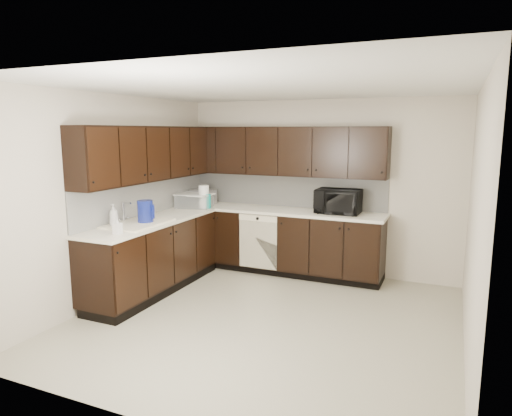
{
  "coord_description": "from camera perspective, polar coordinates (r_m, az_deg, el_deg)",
  "views": [
    {
      "loc": [
        1.81,
        -4.4,
        2.06
      ],
      "look_at": [
        -0.38,
        0.6,
        1.14
      ],
      "focal_mm": 32.0,
      "sensor_mm": 36.0,
      "label": 1
    }
  ],
  "objects": [
    {
      "name": "soap_bottle_a",
      "position": [
        5.23,
        -16.94,
        -2.16
      ],
      "size": [
        0.08,
        0.09,
        0.18
      ],
      "primitive_type": "imported",
      "rotation": [
        0.0,
        0.0,
        0.03
      ],
      "color": "gray",
      "rests_on": "countertop"
    },
    {
      "name": "wall_back",
      "position": [
        6.7,
        7.81,
        2.59
      ],
      "size": [
        4.0,
        0.02,
        2.5
      ],
      "primitive_type": "cube",
      "color": "beige",
      "rests_on": "floor"
    },
    {
      "name": "wall_left",
      "position": [
        5.88,
        -17.09,
        1.27
      ],
      "size": [
        0.02,
        4.0,
        2.5
      ],
      "primitive_type": "cube",
      "color": "beige",
      "rests_on": "floor"
    },
    {
      "name": "lower_cabinets",
      "position": [
        6.4,
        -3.34,
        -5.3
      ],
      "size": [
        3.0,
        2.8,
        0.9
      ],
      "color": "black",
      "rests_on": "floor"
    },
    {
      "name": "sink",
      "position": [
        5.73,
        -14.57,
        -2.57
      ],
      "size": [
        0.54,
        0.82,
        0.42
      ],
      "color": "#F7ECCA",
      "rests_on": "countertop"
    },
    {
      "name": "wall_right",
      "position": [
        4.47,
        25.67,
        -1.78
      ],
      "size": [
        0.02,
        4.0,
        2.5
      ],
      "primitive_type": "cube",
      "color": "beige",
      "rests_on": "floor"
    },
    {
      "name": "microwave",
      "position": [
        6.35,
        10.22,
        0.82
      ],
      "size": [
        0.6,
        0.41,
        0.33
      ],
      "primitive_type": "imported",
      "rotation": [
        0.0,
        0.0,
        0.0
      ],
      "color": "black",
      "rests_on": "countertop"
    },
    {
      "name": "paper_towel_roll",
      "position": [
        6.72,
        -6.54,
        1.41
      ],
      "size": [
        0.18,
        0.18,
        0.33
      ],
      "primitive_type": "cylinder",
      "rotation": [
        0.0,
        0.0,
        0.23
      ],
      "color": "white",
      "rests_on": "countertop"
    },
    {
      "name": "teal_tumbler",
      "position": [
        6.7,
        -6.06,
        0.85
      ],
      "size": [
        0.12,
        0.12,
        0.21
      ],
      "primitive_type": "cylinder",
      "rotation": [
        0.0,
        0.0,
        0.29
      ],
      "color": "#0D9890",
      "rests_on": "countertop"
    },
    {
      "name": "blue_pitcher",
      "position": [
        5.72,
        -13.67,
        -0.49
      ],
      "size": [
        0.24,
        0.24,
        0.29
      ],
      "primitive_type": "cylinder",
      "rotation": [
        0.0,
        0.0,
        -0.31
      ],
      "color": "navy",
      "rests_on": "countertop"
    },
    {
      "name": "countertop",
      "position": [
        6.29,
        -3.41,
        -0.84
      ],
      "size": [
        3.03,
        2.83,
        0.04
      ],
      "color": "white",
      "rests_on": "lower_cabinets"
    },
    {
      "name": "storage_bin",
      "position": [
        6.81,
        -7.7,
        0.9
      ],
      "size": [
        0.57,
        0.47,
        0.19
      ],
      "primitive_type": "cube",
      "rotation": [
        0.0,
        0.0,
        0.23
      ],
      "color": "white",
      "rests_on": "countertop"
    },
    {
      "name": "backsplash",
      "position": [
        6.53,
        -4.23,
        1.85
      ],
      "size": [
        3.0,
        2.8,
        0.48
      ],
      "color": "#B7B7B2",
      "rests_on": "countertop"
    },
    {
      "name": "toaster_oven",
      "position": [
        7.1,
        -6.7,
        1.43
      ],
      "size": [
        0.37,
        0.28,
        0.23
      ],
      "primitive_type": "cube",
      "rotation": [
        0.0,
        0.0,
        -0.03
      ],
      "color": "#AFAFB1",
      "rests_on": "countertop"
    },
    {
      "name": "ceiling",
      "position": [
        4.77,
        1.31,
        14.9
      ],
      "size": [
        4.0,
        4.0,
        0.0
      ],
      "primitive_type": "plane",
      "rotation": [
        3.14,
        0.0,
        0.0
      ],
      "color": "white",
      "rests_on": "wall_back"
    },
    {
      "name": "upper_cabinets",
      "position": [
        6.32,
        -3.85,
        6.97
      ],
      "size": [
        3.0,
        2.8,
        0.7
      ],
      "color": "black",
      "rests_on": "wall_back"
    },
    {
      "name": "floor",
      "position": [
        5.18,
        1.2,
        -13.81
      ],
      "size": [
        4.0,
        4.0,
        0.0
      ],
      "primitive_type": "plane",
      "color": "#A9A48C",
      "rests_on": "ground"
    },
    {
      "name": "soap_bottle_b",
      "position": [
        5.65,
        -17.38,
        -0.87
      ],
      "size": [
        0.12,
        0.12,
        0.27
      ],
      "primitive_type": "imported",
      "rotation": [
        0.0,
        0.0,
        -0.15
      ],
      "color": "gray",
      "rests_on": "countertop"
    },
    {
      "name": "wall_front",
      "position": [
        3.11,
        -13.03,
        -5.74
      ],
      "size": [
        4.0,
        0.02,
        2.5
      ],
      "primitive_type": "cube",
      "color": "beige",
      "rests_on": "floor"
    },
    {
      "name": "dishwasher",
      "position": [
        6.5,
        0.27,
        -3.83
      ],
      "size": [
        0.58,
        0.04,
        0.78
      ],
      "color": "#F7ECCA",
      "rests_on": "lower_cabinets"
    }
  ]
}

